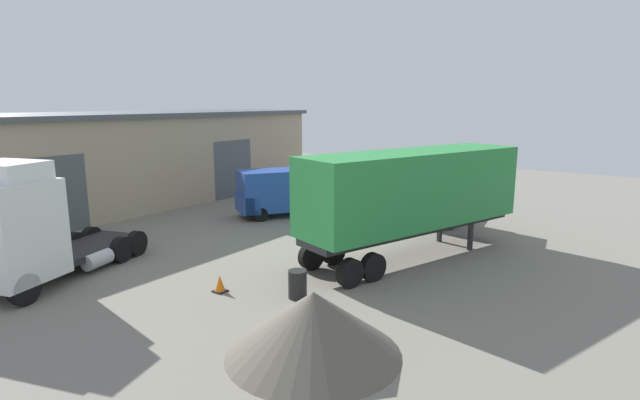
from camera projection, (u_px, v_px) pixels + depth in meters
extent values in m
plane|color=slate|center=(389.00, 258.00, 19.41)|extent=(60.00, 60.00, 0.00)
cube|color=tan|center=(115.00, 161.00, 29.07)|extent=(25.74, 7.91, 5.12)
cube|color=#474C51|center=(111.00, 115.00, 28.54)|extent=(26.24, 8.41, 0.25)
cube|color=#4C5156|center=(53.00, 196.00, 22.46)|extent=(3.20, 0.08, 3.60)
cube|color=#4C5156|center=(233.00, 169.00, 31.53)|extent=(3.20, 0.08, 3.60)
cube|color=silver|center=(8.00, 231.00, 15.47)|extent=(3.03, 3.10, 3.11)
cube|color=silver|center=(6.00, 171.00, 15.30)|extent=(2.23, 2.50, 0.60)
cube|color=#232326|center=(87.00, 248.00, 18.67)|extent=(4.28, 3.05, 0.24)
cylinder|color=#B2B2B7|center=(97.00, 259.00, 17.84)|extent=(1.22, 0.86, 0.56)
cylinder|color=black|center=(24.00, 289.00, 14.88)|extent=(1.03, 0.58, 0.98)
cylinder|color=black|center=(121.00, 250.00, 18.86)|extent=(1.03, 0.58, 0.98)
cylinder|color=black|center=(75.00, 244.00, 19.53)|extent=(1.03, 0.58, 0.98)
cylinder|color=black|center=(137.00, 243.00, 19.70)|extent=(1.03, 0.58, 0.98)
cylinder|color=black|center=(92.00, 239.00, 20.37)|extent=(1.03, 0.58, 0.98)
cube|color=#28843D|center=(413.00, 188.00, 19.04)|extent=(9.92, 5.43, 2.80)
cube|color=#232326|center=(412.00, 226.00, 19.34)|extent=(9.68, 4.72, 0.24)
cube|color=#232326|center=(440.00, 229.00, 21.62)|extent=(0.20, 0.20, 1.11)
cube|color=#232326|center=(470.00, 237.00, 20.35)|extent=(0.20, 0.20, 1.11)
cylinder|color=black|center=(333.00, 252.00, 18.61)|extent=(1.03, 0.60, 0.98)
cylinder|color=black|center=(373.00, 267.00, 16.87)|extent=(1.03, 0.60, 0.98)
cylinder|color=black|center=(311.00, 256.00, 18.02)|extent=(1.03, 0.60, 0.98)
cylinder|color=black|center=(350.00, 273.00, 16.29)|extent=(1.03, 0.60, 0.98)
cube|color=black|center=(433.00, 192.00, 24.45)|extent=(2.23, 2.65, 2.20)
cube|color=black|center=(428.00, 187.00, 23.57)|extent=(0.38, 2.01, 0.88)
cube|color=gray|center=(450.00, 196.00, 28.23)|extent=(6.61, 3.31, 0.20)
cube|color=#232326|center=(437.00, 196.00, 25.42)|extent=(0.47, 2.39, 1.10)
cylinder|color=black|center=(451.00, 218.00, 23.81)|extent=(1.10, 0.45, 1.07)
cylinder|color=black|center=(408.00, 213.00, 24.73)|extent=(1.10, 0.45, 1.07)
cylinder|color=black|center=(474.00, 196.00, 29.17)|extent=(1.10, 0.45, 1.07)
cylinder|color=black|center=(438.00, 193.00, 30.10)|extent=(1.10, 0.45, 1.07)
cylinder|color=black|center=(477.00, 194.00, 30.05)|extent=(1.10, 0.45, 1.07)
cylinder|color=black|center=(442.00, 191.00, 30.97)|extent=(1.10, 0.45, 1.07)
cube|color=#2347A3|center=(294.00, 189.00, 26.64)|extent=(5.92, 4.80, 2.11)
cube|color=#2347A3|center=(248.00, 203.00, 25.83)|extent=(1.84, 2.17, 0.90)
cube|color=black|center=(255.00, 183.00, 25.77)|extent=(0.98, 1.46, 0.76)
cylinder|color=black|center=(261.00, 214.00, 25.31)|extent=(0.77, 0.64, 0.72)
cylinder|color=black|center=(252.00, 208.00, 26.85)|extent=(0.77, 0.64, 0.72)
cylinder|color=black|center=(335.00, 208.00, 26.84)|extent=(0.77, 0.64, 0.72)
cylinder|color=black|center=(323.00, 202.00, 28.38)|extent=(0.77, 0.64, 0.72)
cone|color=#565147|center=(313.00, 323.00, 11.91)|extent=(4.28, 4.28, 1.58)
cylinder|color=black|center=(297.00, 284.00, 15.43)|extent=(0.58, 0.58, 0.88)
cube|color=black|center=(220.00, 291.00, 16.00)|extent=(0.40, 0.40, 0.04)
cone|color=orange|center=(220.00, 283.00, 15.95)|extent=(0.36, 0.36, 0.55)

